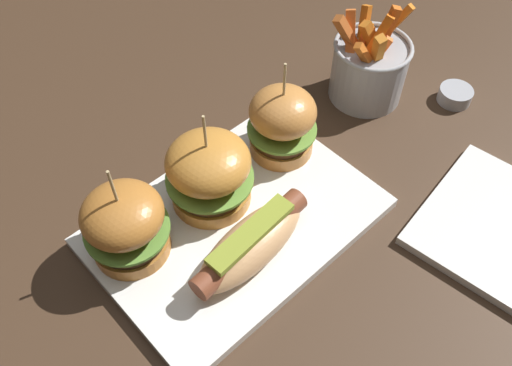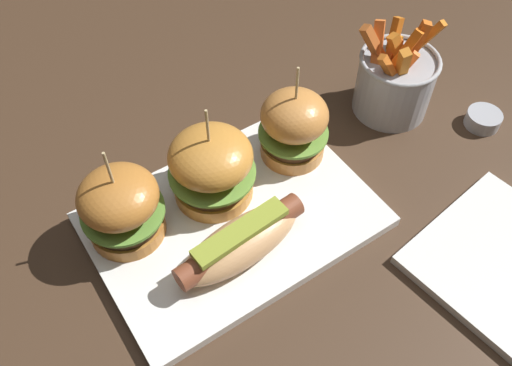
% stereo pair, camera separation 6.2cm
% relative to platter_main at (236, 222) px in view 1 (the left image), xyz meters
% --- Properties ---
extents(ground_plane, '(3.00, 3.00, 0.00)m').
position_rel_platter_main_xyz_m(ground_plane, '(0.00, 0.00, -0.01)').
color(ground_plane, '#422D1E').
extents(platter_main, '(0.32, 0.22, 0.01)m').
position_rel_platter_main_xyz_m(platter_main, '(0.00, 0.00, 0.00)').
color(platter_main, white).
rests_on(platter_main, ground).
extents(hot_dog, '(0.16, 0.07, 0.05)m').
position_rel_platter_main_xyz_m(hot_dog, '(-0.02, -0.05, 0.03)').
color(hot_dog, tan).
rests_on(hot_dog, platter_main).
extents(slider_left, '(0.09, 0.09, 0.13)m').
position_rel_platter_main_xyz_m(slider_left, '(-0.11, 0.05, 0.05)').
color(slider_left, '#B7712E').
rests_on(slider_left, platter_main).
extents(slider_center, '(0.10, 0.10, 0.14)m').
position_rel_platter_main_xyz_m(slider_center, '(-0.00, 0.04, 0.05)').
color(slider_center, '#CA8434').
rests_on(slider_center, platter_main).
extents(slider_right, '(0.09, 0.09, 0.14)m').
position_rel_platter_main_xyz_m(slider_right, '(0.12, 0.04, 0.05)').
color(slider_right, '#CB833E').
rests_on(slider_right, platter_main).
extents(fries_bucket, '(0.11, 0.11, 0.14)m').
position_rel_platter_main_xyz_m(fries_bucket, '(0.29, 0.05, 0.04)').
color(fries_bucket, '#A8AAB2').
rests_on(fries_bucket, ground).
extents(sauce_ramekin, '(0.05, 0.05, 0.02)m').
position_rel_platter_main_xyz_m(sauce_ramekin, '(0.37, -0.05, 0.00)').
color(sauce_ramekin, '#A8AAB2').
rests_on(sauce_ramekin, ground).
extents(side_plate, '(0.21, 0.21, 0.01)m').
position_rel_platter_main_xyz_m(side_plate, '(0.22, -0.22, -0.00)').
color(side_plate, white).
rests_on(side_plate, ground).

